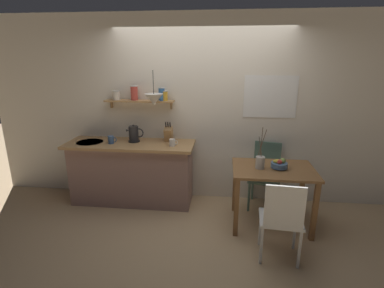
{
  "coord_description": "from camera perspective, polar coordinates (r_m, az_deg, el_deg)",
  "views": [
    {
      "loc": [
        0.33,
        -3.58,
        2.09
      ],
      "look_at": [
        -0.1,
        0.25,
        0.95
      ],
      "focal_mm": 27.32,
      "sensor_mm": 36.0,
      "label": 1
    }
  ],
  "objects": [
    {
      "name": "ground_plane",
      "position": [
        4.16,
        1.02,
        -13.68
      ],
      "size": [
        14.0,
        14.0,
        0.0
      ],
      "primitive_type": "plane",
      "color": "tan"
    },
    {
      "name": "wall_shelf",
      "position": [
        4.29,
        -10.19,
        9.0
      ],
      "size": [
        1.0,
        0.2,
        0.34
      ],
      "color": "tan"
    },
    {
      "name": "dining_chair_near",
      "position": [
        3.23,
        17.14,
        -13.55
      ],
      "size": [
        0.47,
        0.42,
        0.92
      ],
      "color": "silver",
      "rests_on": "ground_plane"
    },
    {
      "name": "knife_block",
      "position": [
        4.24,
        -4.6,
        2.02
      ],
      "size": [
        0.11,
        0.18,
        0.29
      ],
      "color": "tan",
      "rests_on": "kitchen_counter"
    },
    {
      "name": "coffee_mug_by_sink",
      "position": [
        4.28,
        -15.5,
        0.8
      ],
      "size": [
        0.13,
        0.08,
        0.11
      ],
      "color": "#3D5B89",
      "rests_on": "kitchen_counter"
    },
    {
      "name": "dining_table",
      "position": [
        3.81,
        15.5,
        -6.39
      ],
      "size": [
        1.0,
        0.71,
        0.78
      ],
      "color": "brown",
      "rests_on": "ground_plane"
    },
    {
      "name": "kitchen_counter",
      "position": [
        4.43,
        -11.61,
        -5.37
      ],
      "size": [
        1.83,
        0.63,
        0.92
      ],
      "color": "gray",
      "rests_on": "ground_plane"
    },
    {
      "name": "fruit_bowl",
      "position": [
        3.76,
        16.7,
        -3.8
      ],
      "size": [
        0.2,
        0.2,
        0.13
      ],
      "color": "#51759E",
      "rests_on": "dining_table"
    },
    {
      "name": "pendant_lamp",
      "position": [
        3.97,
        -7.45,
        8.66
      ],
      "size": [
        0.25,
        0.25,
        0.45
      ],
      "color": "black"
    },
    {
      "name": "back_wall",
      "position": [
        4.3,
        4.64,
        6.51
      ],
      "size": [
        6.8,
        0.11,
        2.7
      ],
      "color": "silver",
      "rests_on": "ground_plane"
    },
    {
      "name": "dining_chair_far",
      "position": [
        4.35,
        14.18,
        -5.3
      ],
      "size": [
        0.51,
        0.52,
        0.93
      ],
      "color": "#4C6B5B",
      "rests_on": "ground_plane"
    },
    {
      "name": "coffee_mug_spare",
      "position": [
        4.03,
        -3.84,
        0.3
      ],
      "size": [
        0.12,
        0.08,
        0.1
      ],
      "color": "white",
      "rests_on": "kitchen_counter"
    },
    {
      "name": "electric_kettle",
      "position": [
        4.28,
        -11.26,
        1.91
      ],
      "size": [
        0.25,
        0.16,
        0.25
      ],
      "color": "black",
      "rests_on": "kitchen_counter"
    },
    {
      "name": "twig_vase",
      "position": [
        3.69,
        13.15,
        -3.42
      ],
      "size": [
        0.11,
        0.11,
        0.52
      ],
      "color": "#B7B2A8",
      "rests_on": "dining_table"
    }
  ]
}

